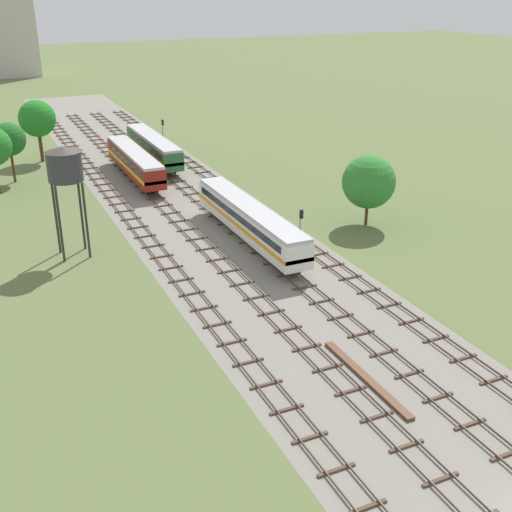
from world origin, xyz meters
The scene contains 16 objects.
ground_plane centered at (0.00, 56.00, 0.00)m, with size 480.00×480.00×0.00m, color #5B6B3D.
ballast_bed centered at (0.00, 56.00, 0.00)m, with size 18.29×176.00×0.01m, color gray.
track_far_left centered at (-7.14, 57.00, 0.14)m, with size 2.40×126.00×0.29m.
track_left centered at (-2.38, 57.00, 0.14)m, with size 2.40×126.00×0.29m.
track_centre_left centered at (2.38, 57.00, 0.14)m, with size 2.40×126.00×0.29m.
track_centre centered at (7.14, 57.00, 0.14)m, with size 2.40×126.00×0.29m.
passenger_coach_centre_left_nearest centered at (2.38, 40.49, 2.61)m, with size 2.96×22.00×3.80m.
diesel_railcar_left_near centered at (-2.38, 68.23, 2.60)m, with size 2.96×20.50×3.80m.
diesel_railcar_centre_left_mid centered at (2.38, 75.59, 2.60)m, with size 2.96×20.50×3.80m.
water_tower centered at (-14.80, 44.68, 9.07)m, with size 3.46×3.46×10.96m.
signal_post_nearest centered at (4.76, 78.20, 3.76)m, with size 0.28×0.47×5.98m.
signal_post_near centered at (4.76, 33.90, 3.43)m, with size 0.28×0.47×5.40m.
lineside_tree_1 centered at (-17.68, 73.93, 5.87)m, with size 4.46×4.46×8.12m.
lineside_tree_2 centered at (16.39, 39.83, 4.98)m, with size 5.87×5.87×7.92m.
lineside_tree_3 centered at (-12.76, 83.72, 6.48)m, with size 5.43×5.43×9.23m.
spare_rail_bundle centered at (-0.66, 14.30, 0.12)m, with size 0.60×10.00×0.24m, color brown.
Camera 1 is at (-22.73, -15.72, 24.85)m, focal length 44.54 mm.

